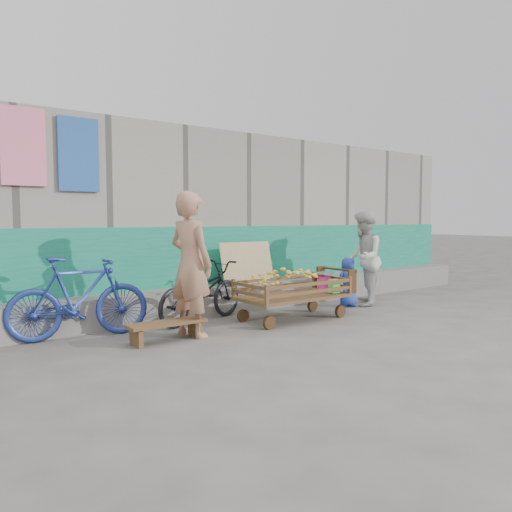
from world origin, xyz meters
TOP-DOWN VIEW (x-y plane):
  - ground at (0.00, 0.00)m, footprint 80.00×80.00m
  - building_wall at (-0.00, 4.05)m, footprint 12.00×3.50m
  - banana_cart at (0.40, 1.22)m, footprint 1.85×0.85m
  - bench at (-1.72, 1.15)m, footprint 1.01×0.30m
  - vendor_man at (-1.33, 1.23)m, footprint 0.60×0.77m
  - woman at (2.25, 1.43)m, footprint 1.02×1.00m
  - child at (1.93, 1.49)m, footprint 0.45×0.33m
  - bicycle_dark at (-0.77, 1.91)m, footprint 1.80×1.05m
  - bicycle_blue at (-2.53, 1.96)m, footprint 1.80×0.75m

SIDE VIEW (x-z plane):
  - ground at x=0.00m, z-range 0.00..0.00m
  - bench at x=-1.72m, z-range 0.06..0.31m
  - child at x=1.93m, z-range 0.00..0.86m
  - bicycle_dark at x=-0.77m, z-range 0.00..0.89m
  - bicycle_blue at x=-2.53m, z-range 0.00..1.05m
  - banana_cart at x=0.40m, z-range 0.14..0.93m
  - woman at x=2.25m, z-range 0.00..1.66m
  - vendor_man at x=-1.33m, z-range 0.00..1.88m
  - building_wall at x=0.00m, z-range -0.03..2.97m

